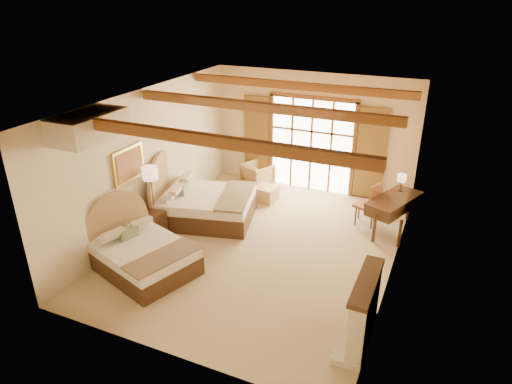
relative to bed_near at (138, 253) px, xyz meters
The scene contains 19 objects.
floor 2.60m from the bed_near, 43.66° to the left, with size 7.00×7.00×0.00m, color tan.
wall_back 5.73m from the bed_near, 70.56° to the left, with size 5.50×5.50×0.00m, color beige.
wall_left 2.33m from the bed_near, 116.55° to the left, with size 7.00×7.00×0.00m, color beige.
wall_right 5.09m from the bed_near, 21.07° to the left, with size 7.00×7.00×0.00m, color beige.
ceiling 3.82m from the bed_near, 43.66° to the left, with size 7.00×7.00×0.00m, color #AD6E34.
ceiling_beams 3.73m from the bed_near, 43.66° to the left, with size 5.39×4.60×0.18m, color brown, non-canonical shape.
french_doors 5.61m from the bed_near, 70.36° to the left, with size 3.95×0.08×2.60m.
fireplace 4.47m from the bed_near, ahead, with size 0.46×1.40×1.16m.
painting 1.91m from the bed_near, 129.32° to the left, with size 0.06×0.95×0.75m.
canopy_valance 2.63m from the bed_near, 157.47° to the right, with size 0.70×1.40×0.45m, color beige.
bed_near is the anchor object (origin of this frame).
bed_far 2.42m from the bed_near, 90.26° to the left, with size 2.59×2.15×1.46m.
nightstand 1.34m from the bed_near, 114.67° to the left, with size 0.50×0.50×0.59m, color #402A19.
floor_lamp 1.84m from the bed_near, 113.96° to the left, with size 0.33×0.33×1.58m.
armchair 4.78m from the bed_near, 84.18° to the left, with size 0.73×0.75×0.68m, color #9E7D45.
ottoman 4.12m from the bed_near, 75.00° to the left, with size 0.55×0.55×0.40m, color tan.
desk 5.70m from the bed_near, 40.36° to the left, with size 1.16×1.66×0.82m.
desk_chair 5.30m from the bed_near, 45.04° to the left, with size 0.63×0.62×1.08m.
desk_lamp 6.08m from the bed_near, 43.26° to the left, with size 0.20×0.20×0.41m.
Camera 1 is at (3.38, -7.88, 5.18)m, focal length 32.00 mm.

